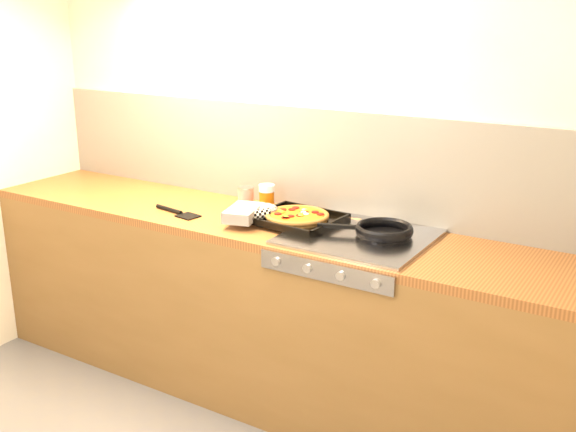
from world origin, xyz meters
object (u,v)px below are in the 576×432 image
Objects in this scene: pizza_on_tray at (283,215)px; juice_glass at (267,197)px; tomato_can at (246,198)px; frying_pan at (383,231)px.

pizza_on_tray is 0.24m from juice_glass.
juice_glass is (0.10, 0.03, 0.01)m from tomato_can.
juice_glass is at bearing 15.98° from tomato_can.
tomato_can is (-0.29, 0.12, 0.01)m from pizza_on_tray.
pizza_on_tray is at bearing -38.30° from juice_glass.
tomato_can reaches higher than pizza_on_tray.
juice_glass is (-0.67, 0.10, 0.03)m from frying_pan.
frying_pan is 3.89× the size of tomato_can.
tomato_can is 0.86× the size of juice_glass.
juice_glass reaches higher than frying_pan.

